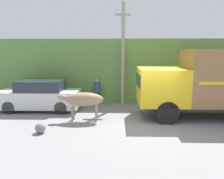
# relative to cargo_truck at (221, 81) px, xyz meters

# --- Properties ---
(ground_plane) EXTENTS (60.00, 60.00, 0.00)m
(ground_plane) POSITION_rel_cargo_truck_xyz_m (-3.52, -1.03, -1.79)
(ground_plane) COLOR gray
(hillside_embankment) EXTENTS (32.00, 6.67, 3.94)m
(hillside_embankment) POSITION_rel_cargo_truck_xyz_m (-3.52, 6.28, 0.18)
(hillside_embankment) COLOR #608C47
(hillside_embankment) RESTS_ON ground_plane
(cargo_truck) EXTENTS (7.36, 2.36, 3.28)m
(cargo_truck) POSITION_rel_cargo_truck_xyz_m (0.00, 0.00, 0.00)
(cargo_truck) COLOR #2D2D2D
(cargo_truck) RESTS_ON ground_plane
(brown_cow) EXTENTS (2.12, 0.64, 1.33)m
(brown_cow) POSITION_rel_cargo_truck_xyz_m (-6.49, -0.66, -0.79)
(brown_cow) COLOR #9E7F60
(brown_cow) RESTS_ON ground_plane
(parked_suv) EXTENTS (4.34, 1.71, 1.65)m
(parked_suv) POSITION_rel_cargo_truck_xyz_m (-9.16, 1.13, -0.99)
(parked_suv) COLOR silver
(parked_suv) RESTS_ON ground_plane
(pedestrian_on_hill) EXTENTS (0.42, 0.42, 1.54)m
(pedestrian_on_hill) POSITION_rel_cargo_truck_xyz_m (-6.18, 2.66, -0.94)
(pedestrian_on_hill) COLOR #38332D
(pedestrian_on_hill) RESTS_ON ground_plane
(utility_pole) EXTENTS (0.90, 0.20, 5.97)m
(utility_pole) POSITION_rel_cargo_truck_xyz_m (-4.62, 2.60, 1.32)
(utility_pole) COLOR #9E998E
(utility_pole) RESTS_ON ground_plane
(roadside_rock) EXTENTS (0.41, 0.41, 0.41)m
(roadside_rock) POSITION_rel_cargo_truck_xyz_m (-7.96, -2.26, -1.58)
(roadside_rock) COLOR gray
(roadside_rock) RESTS_ON ground_plane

